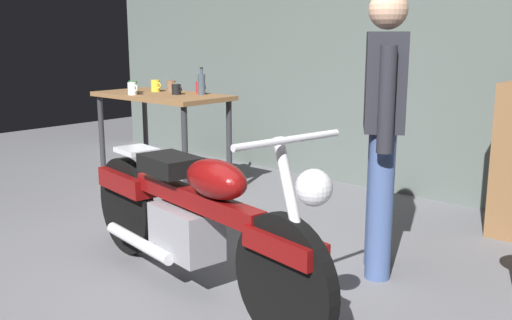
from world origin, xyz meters
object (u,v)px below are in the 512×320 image
(mug_red_diner, at_px, (200,88))
(mug_white_ceramic, at_px, (132,89))
(mug_green_speckled, at_px, (133,87))
(bottle, at_px, (202,84))
(person_standing, at_px, (383,122))
(mug_yellow_tall, at_px, (156,86))
(motorcycle, at_px, (192,215))
(mug_black_matte, at_px, (177,89))
(mug_brown_stoneware, at_px, (171,86))

(mug_red_diner, bearing_deg, mug_white_ceramic, -126.34)
(mug_green_speckled, distance_m, bottle, 0.66)
(person_standing, bearing_deg, mug_red_diner, 42.17)
(person_standing, distance_m, bottle, 2.18)
(mug_red_diner, bearing_deg, mug_yellow_tall, -160.37)
(bottle, bearing_deg, mug_white_ceramic, -137.71)
(motorcycle, relative_size, mug_yellow_tall, 18.18)
(mug_yellow_tall, xyz_separation_m, mug_green_speckled, (-0.05, -0.22, 0.00))
(mug_yellow_tall, height_order, bottle, bottle)
(mug_black_matte, bearing_deg, mug_brown_stoneware, 149.28)
(motorcycle, xyz_separation_m, bottle, (-1.48, 1.49, 0.55))
(mug_yellow_tall, relative_size, mug_green_speckled, 1.04)
(mug_white_ceramic, relative_size, mug_red_diner, 1.02)
(motorcycle, height_order, mug_white_ceramic, mug_white_ceramic)
(mug_brown_stoneware, bearing_deg, mug_red_diner, 13.65)
(mug_red_diner, bearing_deg, person_standing, -15.65)
(motorcycle, height_order, mug_red_diner, mug_red_diner)
(person_standing, xyz_separation_m, mug_brown_stoneware, (-2.51, 0.54, 0.03))
(mug_black_matte, relative_size, bottle, 0.47)
(mug_black_matte, relative_size, mug_brown_stoneware, 0.97)
(mug_black_matte, xyz_separation_m, mug_green_speckled, (-0.41, -0.16, 0.01))
(motorcycle, bearing_deg, bottle, 144.16)
(mug_white_ceramic, bearing_deg, mug_green_speckled, 140.78)
(mug_green_speckled, bearing_deg, bottle, 27.05)
(mug_brown_stoneware, relative_size, mug_red_diner, 1.04)
(mug_green_speckled, distance_m, mug_white_ceramic, 0.18)
(mug_yellow_tall, bearing_deg, mug_white_ceramic, -75.78)
(mug_red_diner, bearing_deg, bottle, -37.56)
(motorcycle, height_order, mug_brown_stoneware, mug_brown_stoneware)
(motorcycle, relative_size, mug_brown_stoneware, 18.69)
(mug_red_diner, relative_size, bottle, 0.47)
(person_standing, bearing_deg, motorcycle, 114.15)
(mug_white_ceramic, height_order, mug_red_diner, mug_white_ceramic)
(mug_yellow_tall, distance_m, mug_green_speckled, 0.22)
(person_standing, height_order, mug_yellow_tall, person_standing)
(mug_black_matte, distance_m, mug_white_ceramic, 0.39)
(mug_black_matte, height_order, mug_brown_stoneware, mug_brown_stoneware)
(mug_brown_stoneware, height_order, mug_red_diner, same)
(mug_black_matte, xyz_separation_m, mug_brown_stoneware, (-0.23, 0.14, 0.01))
(mug_yellow_tall, bearing_deg, person_standing, -9.88)
(mug_white_ceramic, bearing_deg, mug_brown_stoneware, 83.67)
(motorcycle, relative_size, mug_green_speckled, 18.93)
(mug_black_matte, height_order, mug_red_diner, mug_red_diner)
(person_standing, relative_size, mug_yellow_tall, 13.98)
(mug_black_matte, bearing_deg, person_standing, -10.07)
(motorcycle, height_order, mug_yellow_tall, mug_yellow_tall)
(motorcycle, bearing_deg, mug_green_speckled, 159.45)
(motorcycle, distance_m, mug_green_speckled, 2.44)
(mug_black_matte, relative_size, mug_red_diner, 1.01)
(person_standing, distance_m, mug_brown_stoneware, 2.57)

